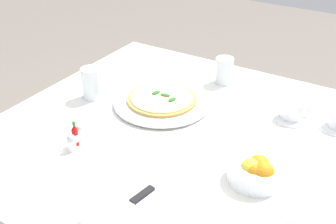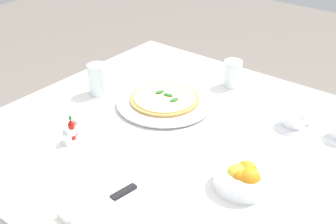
{
  "view_description": "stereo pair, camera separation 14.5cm",
  "coord_description": "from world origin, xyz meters",
  "px_view_note": "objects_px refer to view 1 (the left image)",
  "views": [
    {
      "loc": [
        1.01,
        0.59,
        1.52
      ],
      "look_at": [
        -0.06,
        -0.06,
        0.78
      ],
      "focal_mm": 46.29,
      "sensor_mm": 36.0,
      "label": 1
    },
    {
      "loc": [
        0.92,
        0.71,
        1.52
      ],
      "look_at": [
        -0.06,
        -0.06,
        0.78
      ],
      "focal_mm": 46.29,
      "sensor_mm": 36.0,
      "label": 2
    }
  ],
  "objects_px": {
    "water_glass_far_right": "(224,72)",
    "pepper_shaker": "(79,133)",
    "citrus_bowl": "(256,172)",
    "napkin_folded": "(129,209)",
    "salt_shaker": "(72,144)",
    "dinner_knife": "(128,206)",
    "hot_sauce_bottle": "(75,136)",
    "coffee_cup_right_edge": "(292,111)",
    "pizza_plate": "(162,102)",
    "pizza": "(162,99)",
    "water_glass_left_edge": "(92,85)"
  },
  "relations": [
    {
      "from": "water_glass_far_right",
      "to": "pepper_shaker",
      "type": "xyz_separation_m",
      "value": [
        0.6,
        -0.21,
        -0.02
      ]
    },
    {
      "from": "citrus_bowl",
      "to": "pepper_shaker",
      "type": "xyz_separation_m",
      "value": [
        0.1,
        -0.54,
        -0.0
      ]
    },
    {
      "from": "water_glass_far_right",
      "to": "napkin_folded",
      "type": "distance_m",
      "value": 0.78
    },
    {
      "from": "water_glass_far_right",
      "to": "salt_shaker",
      "type": "relative_size",
      "value": 1.82
    },
    {
      "from": "citrus_bowl",
      "to": "pepper_shaker",
      "type": "relative_size",
      "value": 2.67
    },
    {
      "from": "dinner_knife",
      "to": "hot_sauce_bottle",
      "type": "bearing_deg",
      "value": -107.5
    },
    {
      "from": "napkin_folded",
      "to": "coffee_cup_right_edge",
      "type": "bearing_deg",
      "value": 168.75
    },
    {
      "from": "water_glass_far_right",
      "to": "citrus_bowl",
      "type": "relative_size",
      "value": 0.68
    },
    {
      "from": "dinner_knife",
      "to": "hot_sauce_bottle",
      "type": "height_order",
      "value": "hot_sauce_bottle"
    },
    {
      "from": "napkin_folded",
      "to": "citrus_bowl",
      "type": "xyz_separation_m",
      "value": [
        -0.28,
        0.22,
        0.02
      ]
    },
    {
      "from": "pizza_plate",
      "to": "pizza",
      "type": "xyz_separation_m",
      "value": [
        -0.0,
        0.0,
        0.01
      ]
    },
    {
      "from": "salt_shaker",
      "to": "pepper_shaker",
      "type": "bearing_deg",
      "value": -160.35
    },
    {
      "from": "water_glass_left_edge",
      "to": "pepper_shaker",
      "type": "distance_m",
      "value": 0.28
    },
    {
      "from": "water_glass_far_right",
      "to": "dinner_knife",
      "type": "distance_m",
      "value": 0.79
    },
    {
      "from": "pepper_shaker",
      "to": "water_glass_far_right",
      "type": "bearing_deg",
      "value": 160.46
    },
    {
      "from": "pizza",
      "to": "water_glass_left_edge",
      "type": "bearing_deg",
      "value": -71.0
    },
    {
      "from": "water_glass_far_right",
      "to": "coffee_cup_right_edge",
      "type": "bearing_deg",
      "value": 67.94
    },
    {
      "from": "citrus_bowl",
      "to": "dinner_knife",
      "type": "bearing_deg",
      "value": -37.9
    },
    {
      "from": "water_glass_far_right",
      "to": "salt_shaker",
      "type": "height_order",
      "value": "water_glass_far_right"
    },
    {
      "from": "pizza_plate",
      "to": "napkin_folded",
      "type": "height_order",
      "value": "napkin_folded"
    },
    {
      "from": "pizza_plate",
      "to": "salt_shaker",
      "type": "xyz_separation_m",
      "value": [
        0.38,
        -0.08,
        0.01
      ]
    },
    {
      "from": "napkin_folded",
      "to": "water_glass_far_right",
      "type": "bearing_deg",
      "value": -165.96
    },
    {
      "from": "water_glass_left_edge",
      "to": "napkin_folded",
      "type": "distance_m",
      "value": 0.62
    },
    {
      "from": "water_glass_far_right",
      "to": "hot_sauce_bottle",
      "type": "distance_m",
      "value": 0.65
    },
    {
      "from": "pizza",
      "to": "coffee_cup_right_edge",
      "type": "bearing_deg",
      "value": 109.49
    },
    {
      "from": "coffee_cup_right_edge",
      "to": "citrus_bowl",
      "type": "bearing_deg",
      "value": 2.74
    },
    {
      "from": "water_glass_left_edge",
      "to": "citrus_bowl",
      "type": "height_order",
      "value": "water_glass_left_edge"
    },
    {
      "from": "pizza_plate",
      "to": "water_glass_far_right",
      "type": "relative_size",
      "value": 3.34
    },
    {
      "from": "napkin_folded",
      "to": "water_glass_left_edge",
      "type": "bearing_deg",
      "value": -125.66
    },
    {
      "from": "coffee_cup_right_edge",
      "to": "dinner_knife",
      "type": "bearing_deg",
      "value": -17.28
    },
    {
      "from": "citrus_bowl",
      "to": "pepper_shaker",
      "type": "bearing_deg",
      "value": -79.45
    },
    {
      "from": "coffee_cup_right_edge",
      "to": "salt_shaker",
      "type": "bearing_deg",
      "value": -43.72
    },
    {
      "from": "coffee_cup_right_edge",
      "to": "pepper_shaker",
      "type": "distance_m",
      "value": 0.7
    },
    {
      "from": "napkin_folded",
      "to": "citrus_bowl",
      "type": "height_order",
      "value": "citrus_bowl"
    },
    {
      "from": "pizza_plate",
      "to": "citrus_bowl",
      "type": "bearing_deg",
      "value": 63.41
    },
    {
      "from": "water_glass_left_edge",
      "to": "salt_shaker",
      "type": "height_order",
      "value": "water_glass_left_edge"
    },
    {
      "from": "pizza",
      "to": "dinner_knife",
      "type": "height_order",
      "value": "pizza"
    },
    {
      "from": "pizza_plate",
      "to": "water_glass_left_edge",
      "type": "height_order",
      "value": "water_glass_left_edge"
    },
    {
      "from": "napkin_folded",
      "to": "pepper_shaker",
      "type": "height_order",
      "value": "pepper_shaker"
    },
    {
      "from": "pizza",
      "to": "citrus_bowl",
      "type": "bearing_deg",
      "value": 63.39
    },
    {
      "from": "water_glass_far_right",
      "to": "salt_shaker",
      "type": "bearing_deg",
      "value": -16.37
    },
    {
      "from": "dinner_knife",
      "to": "pepper_shaker",
      "type": "xyz_separation_m",
      "value": [
        -0.18,
        -0.32,
        0.0
      ]
    },
    {
      "from": "citrus_bowl",
      "to": "pepper_shaker",
      "type": "distance_m",
      "value": 0.55
    },
    {
      "from": "coffee_cup_right_edge",
      "to": "pepper_shaker",
      "type": "height_order",
      "value": "coffee_cup_right_edge"
    },
    {
      "from": "coffee_cup_right_edge",
      "to": "napkin_folded",
      "type": "distance_m",
      "value": 0.68
    },
    {
      "from": "pizza_plate",
      "to": "citrus_bowl",
      "type": "height_order",
      "value": "citrus_bowl"
    },
    {
      "from": "coffee_cup_right_edge",
      "to": "citrus_bowl",
      "type": "relative_size",
      "value": 0.87
    },
    {
      "from": "water_glass_left_edge",
      "to": "pepper_shaker",
      "type": "bearing_deg",
      "value": 31.74
    },
    {
      "from": "pizza_plate",
      "to": "dinner_knife",
      "type": "bearing_deg",
      "value": 23.48
    },
    {
      "from": "pizza",
      "to": "hot_sauce_bottle",
      "type": "xyz_separation_m",
      "value": [
        0.35,
        -0.09,
        0.01
      ]
    }
  ]
}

